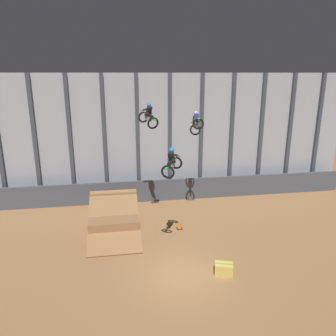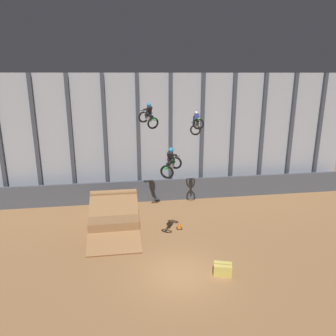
{
  "view_description": "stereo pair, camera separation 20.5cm",
  "coord_description": "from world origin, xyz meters",
  "px_view_note": "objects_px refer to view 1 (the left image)",
  "views": [
    {
      "loc": [
        -2.94,
        -14.04,
        9.74
      ],
      "look_at": [
        0.24,
        5.61,
        3.98
      ],
      "focal_mm": 35.0,
      "sensor_mm": 36.0,
      "label": 1
    },
    {
      "loc": [
        -2.74,
        -14.07,
        9.74
      ],
      "look_at": [
        0.24,
        5.61,
        3.98
      ],
      "focal_mm": 35.0,
      "sensor_mm": 36.0,
      "label": 2
    }
  ],
  "objects_px": {
    "rider_bike_left_air": "(148,116)",
    "rider_bike_right_air": "(196,123)",
    "hay_bale_trackside": "(224,269)",
    "traffic_cone_near_ramp": "(179,225)",
    "rider_bike_center_air": "(172,163)",
    "dirt_ramp": "(114,219)"
  },
  "relations": [
    {
      "from": "rider_bike_center_air",
      "to": "rider_bike_right_air",
      "type": "relative_size",
      "value": 1.03
    },
    {
      "from": "dirt_ramp",
      "to": "rider_bike_center_air",
      "type": "distance_m",
      "value": 6.48
    },
    {
      "from": "rider_bike_left_air",
      "to": "traffic_cone_near_ramp",
      "type": "bearing_deg",
      "value": -47.39
    },
    {
      "from": "dirt_ramp",
      "to": "rider_bike_right_air",
      "type": "relative_size",
      "value": 2.87
    },
    {
      "from": "dirt_ramp",
      "to": "rider_bike_center_air",
      "type": "relative_size",
      "value": 2.79
    },
    {
      "from": "rider_bike_center_air",
      "to": "hay_bale_trackside",
      "type": "distance_m",
      "value": 5.97
    },
    {
      "from": "rider_bike_center_air",
      "to": "hay_bale_trackside",
      "type": "bearing_deg",
      "value": -19.52
    },
    {
      "from": "rider_bike_right_air",
      "to": "hay_bale_trackside",
      "type": "height_order",
      "value": "rider_bike_right_air"
    },
    {
      "from": "rider_bike_right_air",
      "to": "traffic_cone_near_ramp",
      "type": "height_order",
      "value": "rider_bike_right_air"
    },
    {
      "from": "rider_bike_center_air",
      "to": "rider_bike_right_air",
      "type": "height_order",
      "value": "rider_bike_right_air"
    },
    {
      "from": "dirt_ramp",
      "to": "rider_bike_center_air",
      "type": "bearing_deg",
      "value": -47.49
    },
    {
      "from": "rider_bike_left_air",
      "to": "hay_bale_trackside",
      "type": "height_order",
      "value": "rider_bike_left_air"
    },
    {
      "from": "rider_bike_left_air",
      "to": "hay_bale_trackside",
      "type": "distance_m",
      "value": 9.82
    },
    {
      "from": "traffic_cone_near_ramp",
      "to": "rider_bike_right_air",
      "type": "bearing_deg",
      "value": 47.45
    },
    {
      "from": "rider_bike_left_air",
      "to": "dirt_ramp",
      "type": "bearing_deg",
      "value": 170.49
    },
    {
      "from": "rider_bike_left_air",
      "to": "rider_bike_right_air",
      "type": "xyz_separation_m",
      "value": [
        3.16,
        0.48,
        -0.57
      ]
    },
    {
      "from": "dirt_ramp",
      "to": "rider_bike_right_air",
      "type": "bearing_deg",
      "value": 8.85
    },
    {
      "from": "rider_bike_right_air",
      "to": "traffic_cone_near_ramp",
      "type": "distance_m",
      "value": 6.67
    },
    {
      "from": "rider_bike_left_air",
      "to": "rider_bike_center_air",
      "type": "xyz_separation_m",
      "value": [
        0.8,
        -3.82,
        -1.97
      ]
    },
    {
      "from": "dirt_ramp",
      "to": "hay_bale_trackside",
      "type": "relative_size",
      "value": 4.79
    },
    {
      "from": "rider_bike_left_air",
      "to": "traffic_cone_near_ramp",
      "type": "height_order",
      "value": "rider_bike_left_air"
    },
    {
      "from": "rider_bike_left_air",
      "to": "hay_bale_trackside",
      "type": "relative_size",
      "value": 1.79
    }
  ]
}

